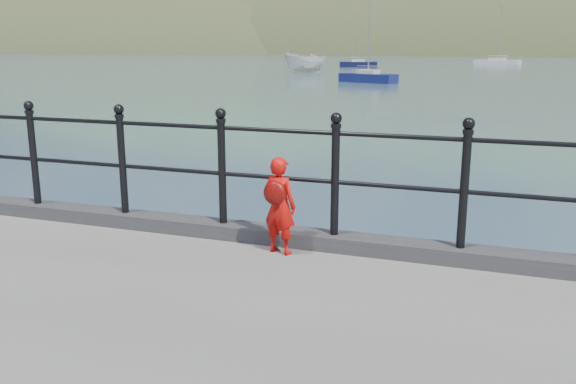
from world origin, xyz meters
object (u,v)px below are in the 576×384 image
at_px(launch_white, 305,63).
at_px(child, 279,205).
at_px(sailboat_left, 358,64).
at_px(railing, 277,163).
at_px(sailboat_port, 368,78).
at_px(sailboat_deep, 497,62).

bearing_deg(launch_white, child, -41.48).
height_order(launch_white, sailboat_left, sailboat_left).
xyz_separation_m(launch_white, sailboat_left, (1.27, 19.11, -0.73)).
relative_size(railing, child, 19.15).
bearing_deg(sailboat_port, launch_white, 145.89).
bearing_deg(sailboat_left, sailboat_port, -88.97).
xyz_separation_m(child, sailboat_port, (-8.44, 43.10, -1.14)).
height_order(sailboat_left, sailboat_deep, sailboat_deep).
xyz_separation_m(sailboat_port, sailboat_deep, (8.87, 48.71, 0.00)).
height_order(launch_white, sailboat_deep, sailboat_deep).
relative_size(child, sailboat_deep, 0.10).
distance_m(sailboat_left, sailboat_deep, 23.46).
height_order(railing, child, railing).
relative_size(child, launch_white, 0.17).
bearing_deg(launch_white, railing, -41.52).
bearing_deg(child, launch_white, -58.17).
height_order(railing, sailboat_deep, sailboat_deep).
xyz_separation_m(sailboat_left, sailboat_deep, (17.28, 15.88, 0.00)).
bearing_deg(sailboat_left, sailboat_deep, 29.24).
relative_size(child, sailboat_port, 0.14).
relative_size(sailboat_left, sailboat_deep, 0.75).
xyz_separation_m(launch_white, sailboat_deep, (18.54, 34.99, -0.72)).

